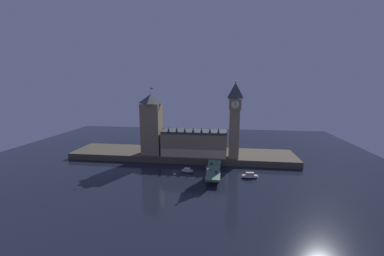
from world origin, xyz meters
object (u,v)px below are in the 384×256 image
car_northbound_trail (210,171)px  boat_downstream (250,176)px  pedestrian_mid_walk (220,170)px  street_lamp_mid (220,165)px  car_northbound_lead (211,164)px  car_southbound_lead (216,172)px  street_lamp_near (206,170)px  boat_upstream (187,171)px  victoria_tower (152,124)px  clock_tower (235,118)px

car_northbound_trail → boat_downstream: (30.86, 5.43, -4.55)m
pedestrian_mid_walk → street_lamp_mid: street_lamp_mid is taller
car_northbound_lead → car_southbound_lead: (4.80, -19.41, 0.00)m
car_northbound_trail → car_southbound_lead: size_ratio=1.13×
street_lamp_near → car_northbound_trail: bearing=68.5°
car_northbound_trail → street_lamp_near: size_ratio=0.63×
pedestrian_mid_walk → boat_upstream: 28.73m
car_southbound_lead → boat_upstream: (-24.65, 13.79, -5.00)m
boat_upstream → boat_downstream: 51.10m
street_lamp_mid → car_northbound_trail: bearing=-135.0°
victoria_tower → car_southbound_lead: 83.25m
victoria_tower → car_northbound_trail: victoria_tower is taller
boat_upstream → victoria_tower: bearing=141.5°
clock_tower → street_lamp_near: size_ratio=10.05×
car_northbound_lead → pedestrian_mid_walk: 15.56m
boat_downstream → victoria_tower: bearing=157.4°
car_southbound_lead → street_lamp_mid: size_ratio=0.65×
street_lamp_near → street_lamp_mid: size_ratio=1.18×
clock_tower → boat_upstream: size_ratio=6.40×
clock_tower → boat_downstream: size_ratio=5.06×
clock_tower → street_lamp_near: clock_tower is taller
pedestrian_mid_walk → car_southbound_lead: bearing=-113.2°
victoria_tower → car_northbound_lead: size_ratio=14.82×
car_northbound_trail → pedestrian_mid_walk: (7.20, 3.54, 0.27)m
car_northbound_lead → pedestrian_mid_walk: bearing=-62.4°
victoria_tower → pedestrian_mid_walk: (66.29, -39.37, -28.54)m
clock_tower → car_northbound_trail: bearing=-116.7°
car_northbound_trail → car_southbound_lead: (4.80, -2.07, 0.06)m
car_northbound_trail → pedestrian_mid_walk: size_ratio=2.60×
car_northbound_lead → car_northbound_trail: (-0.00, -17.34, -0.06)m
car_northbound_lead → car_northbound_trail: car_northbound_lead is taller
street_lamp_mid → clock_tower: bearing=69.2°
boat_upstream → street_lamp_mid: bearing=-8.5°
car_northbound_lead → boat_downstream: 33.40m
clock_tower → car_northbound_trail: 56.59m
car_northbound_lead → boat_upstream: car_northbound_lead is taller
car_northbound_lead → car_southbound_lead: 19.99m
car_northbound_trail → street_lamp_mid: 11.18m
clock_tower → pedestrian_mid_walk: size_ratio=41.73×
street_lamp_near → boat_downstream: bearing=20.4°
car_southbound_lead → street_lamp_near: street_lamp_near is taller
boat_upstream → boat_downstream: size_ratio=0.79×
car_northbound_trail → boat_upstream: size_ratio=0.40×
car_northbound_trail → car_southbound_lead: bearing=-23.3°
car_southbound_lead → boat_downstream: (26.06, 7.50, -4.61)m
boat_downstream → car_northbound_lead: bearing=158.9°
car_southbound_lead → boat_upstream: car_southbound_lead is taller
clock_tower → street_lamp_mid: bearing=-110.8°
car_northbound_lead → pedestrian_mid_walk: pedestrian_mid_walk is taller
victoria_tower → street_lamp_near: size_ratio=9.18×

